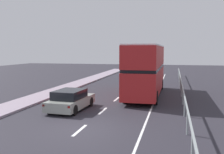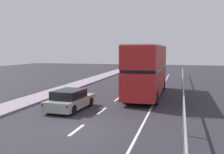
% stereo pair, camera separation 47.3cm
% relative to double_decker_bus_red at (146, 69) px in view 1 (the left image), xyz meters
% --- Properties ---
extents(ground_plane, '(75.70, 120.00, 0.10)m').
position_rel_double_decker_bus_red_xyz_m(ground_plane, '(-2.09, -10.51, -2.36)').
color(ground_plane, '#29272F').
extents(lane_paint_markings, '(3.14, 46.00, 0.01)m').
position_rel_double_decker_bus_red_xyz_m(lane_paint_markings, '(-0.22, -1.77, -2.31)').
color(lane_paint_markings, silver).
rests_on(lane_paint_markings, ground).
extents(bridge_side_railing, '(0.10, 42.00, 1.15)m').
position_rel_double_decker_bus_red_xyz_m(bridge_side_railing, '(2.99, -1.51, -1.39)').
color(bridge_side_railing, gray).
rests_on(bridge_side_railing, ground).
extents(double_decker_bus_red, '(2.58, 10.58, 4.32)m').
position_rel_double_decker_bus_red_xyz_m(double_decker_bus_red, '(0.00, 0.00, 0.00)').
color(double_decker_bus_red, '#B01E20').
rests_on(double_decker_bus_red, ground).
extents(hatchback_car_near, '(2.07, 4.20, 1.33)m').
position_rel_double_decker_bus_red_xyz_m(hatchback_car_near, '(-4.22, -6.65, -1.67)').
color(hatchback_car_near, gray).
rests_on(hatchback_car_near, ground).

